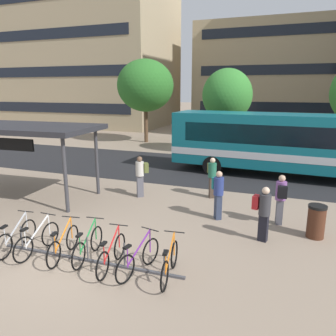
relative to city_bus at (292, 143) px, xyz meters
name	(u,v)px	position (x,y,z in m)	size (l,w,h in m)	color
ground	(68,260)	(-5.42, -11.06, -1.78)	(200.00, 200.00, 0.00)	gray
bus_lane_asphalt	(189,168)	(-5.42, 0.00, -1.77)	(80.00, 7.20, 0.01)	#232326
city_bus	(292,143)	(0.00, 0.00, 0.00)	(12.14, 3.19, 3.20)	#0F6070
bike_rack	(88,258)	(-4.88, -10.93, -1.69)	(5.32, 0.26, 0.70)	#47474C
parked_bicycle_silver_0	(16,238)	(-7.11, -11.09, -1.39)	(0.52, 1.72, 0.99)	black
parked_bicycle_white_1	(37,240)	(-6.42, -11.03, -1.39)	(0.52, 1.72, 0.99)	black
parked_bicycle_orange_2	(63,245)	(-5.59, -10.98, -1.39)	(0.52, 1.71, 0.99)	black
parked_bicycle_green_3	(88,246)	(-4.94, -10.81, -1.39)	(0.52, 1.72, 0.99)	black
parked_bicycle_red_4	(112,255)	(-4.11, -11.01, -1.39)	(0.52, 1.72, 0.99)	black
parked_bicycle_purple_5	(138,259)	(-3.39, -10.96, -1.39)	(0.56, 1.69, 0.99)	black
parked_bicycle_orange_6	(170,264)	(-2.59, -10.91, -1.39)	(0.52, 1.72, 0.99)	black
transit_shelter	(12,129)	(-10.83, -7.22, 1.05)	(7.28, 3.52, 3.01)	#38383D
commuter_red_pack_0	(263,210)	(-0.71, -8.06, -0.81)	(0.58, 0.42, 1.68)	black
commuter_teal_pack_1	(218,191)	(-2.31, -6.83, -0.78)	(0.54, 0.61, 1.73)	#2D3851
commuter_olive_pack_2	(212,175)	(-3.03, -4.62, -0.79)	(0.51, 0.60, 1.70)	#47382D
commuter_black_pack_3	(281,197)	(-0.27, -6.62, -0.79)	(0.40, 0.57, 1.70)	#565660
commuter_olive_pack_4	(141,174)	(-5.83, -5.58, -0.77)	(0.60, 0.56, 1.73)	#565660
trash_bin	(316,221)	(0.81, -7.26, -1.26)	(0.55, 0.55, 1.03)	#4C2819
street_tree_1	(227,95)	(-4.32, 5.13, 2.21)	(3.36, 3.36, 5.78)	brown
street_tree_2	(145,86)	(-11.58, 7.81, 2.90)	(4.63, 4.63, 6.81)	brown
building_left_wing	(86,61)	(-24.95, 19.53, 6.05)	(20.99, 12.54, 15.65)	tan
building_centre_block	(277,75)	(-2.16, 27.61, 4.29)	(19.18, 11.68, 12.13)	tan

